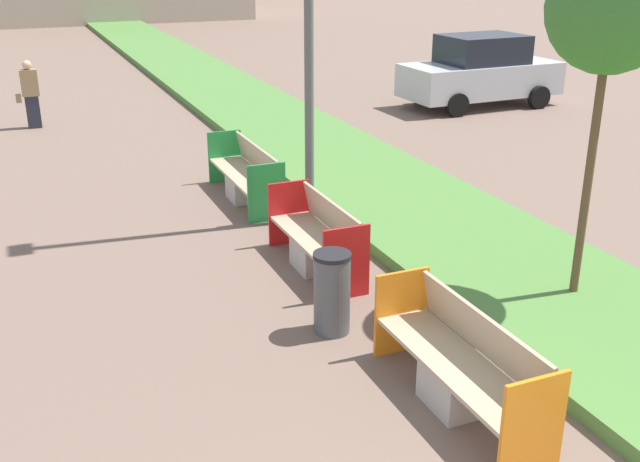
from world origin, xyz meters
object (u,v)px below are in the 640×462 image
(bench_red_frame, at_px, (318,243))
(litter_bin, at_px, (332,293))
(pedestrian_walking, at_px, (30,94))
(bench_orange_frame, at_px, (461,370))
(parked_car_distant, at_px, (481,72))
(bench_green_frame, at_px, (247,178))
(sapling_tree_near, at_px, (611,10))

(bench_red_frame, bearing_deg, litter_bin, -107.63)
(pedestrian_walking, bearing_deg, bench_orange_frame, -77.46)
(pedestrian_walking, xyz_separation_m, parked_car_distant, (11.12, -2.00, 0.12))
(bench_green_frame, height_order, parked_car_distant, parked_car_distant)
(bench_orange_frame, bearing_deg, bench_green_frame, 89.99)
(bench_orange_frame, distance_m, sapling_tree_near, 4.13)
(litter_bin, xyz_separation_m, sapling_tree_near, (2.98, -0.52, 2.97))
(litter_bin, distance_m, sapling_tree_near, 4.24)
(bench_red_frame, height_order, sapling_tree_near, sapling_tree_near)
(bench_red_frame, bearing_deg, bench_orange_frame, -89.95)
(bench_green_frame, distance_m, litter_bin, 4.84)
(bench_red_frame, distance_m, parked_car_distant, 11.50)
(bench_green_frame, relative_size, sapling_tree_near, 0.57)
(sapling_tree_near, distance_m, pedestrian_walking, 13.76)
(bench_red_frame, distance_m, bench_green_frame, 3.13)
(bench_orange_frame, height_order, parked_car_distant, parked_car_distant)
(bench_green_frame, bearing_deg, litter_bin, -96.38)
(bench_orange_frame, xyz_separation_m, litter_bin, (-0.54, 1.79, 0.11))
(sapling_tree_near, bearing_deg, litter_bin, 170.06)
(pedestrian_walking, relative_size, parked_car_distant, 0.37)
(bench_red_frame, xyz_separation_m, pedestrian_walking, (-3.02, 10.14, 0.43))
(litter_bin, relative_size, sapling_tree_near, 0.23)
(pedestrian_walking, bearing_deg, bench_green_frame, -66.64)
(bench_red_frame, bearing_deg, parked_car_distant, 45.16)
(parked_car_distant, bearing_deg, litter_bin, -133.01)
(bench_orange_frame, distance_m, pedestrian_walking, 13.95)
(bench_red_frame, distance_m, pedestrian_walking, 10.59)
(bench_red_frame, relative_size, sapling_tree_near, 0.48)
(sapling_tree_near, bearing_deg, pedestrian_walking, 113.89)
(parked_car_distant, bearing_deg, bench_orange_frame, -126.58)
(pedestrian_walking, bearing_deg, parked_car_distant, -10.19)
(bench_red_frame, xyz_separation_m, parked_car_distant, (8.10, 8.14, 0.55))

